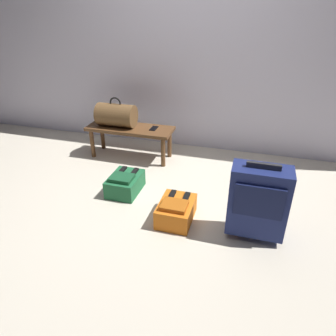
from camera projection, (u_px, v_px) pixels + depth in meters
ground_plane at (150, 214)px, 2.70m from camera, size 6.60×6.60×0.00m
back_wall at (194, 28)px, 3.40m from camera, size 6.00×0.10×2.80m
bench at (130, 132)px, 3.57m from camera, size 1.00×0.36×0.38m
duffel_bag_brown at (116, 115)px, 3.52m from camera, size 0.44×0.26×0.34m
cell_phone at (154, 128)px, 3.50m from camera, size 0.07×0.14×0.01m
suitcase_upright_navy at (258, 201)px, 2.30m from camera, size 0.43×0.24×0.64m
backpack_orange at (176, 211)px, 2.59m from camera, size 0.28×0.38×0.21m
backpack_green at (125, 183)px, 2.98m from camera, size 0.28×0.38×0.21m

